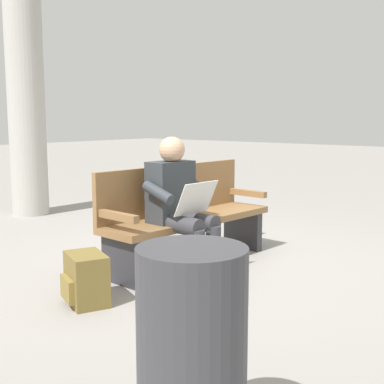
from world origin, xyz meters
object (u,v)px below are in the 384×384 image
Objects in this scene: support_pillar at (26,92)px; backpack at (86,279)px; bench_near at (184,214)px; person_seated at (180,202)px; trash_bin at (192,358)px.

backpack is at bearing 62.41° from support_pillar.
person_seated is (0.31, 0.22, 0.17)m from bench_near.
backpack is 0.13× the size of support_pillar.
support_pillar is (-0.49, -3.23, 1.22)m from bench_near.
bench_near reaches higher than backpack.
person_seated is 1.07m from backpack.
support_pillar is 5.85m from trash_bin.
bench_near is at bearing -138.99° from trash_bin.
trash_bin is (0.86, 1.70, 0.25)m from backpack.
backpack is (0.97, -0.07, -0.45)m from person_seated.
person_seated is at bearing 76.94° from support_pillar.
bench_near is 4.29× the size of backpack.
trash_bin is at bearing 62.70° from support_pillar.
backpack is 0.49× the size of trash_bin.
bench_near is at bearing -173.27° from backpack.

